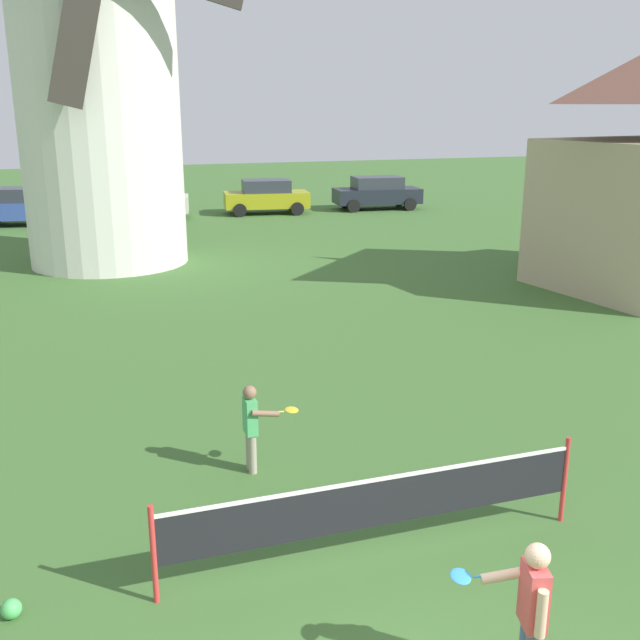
# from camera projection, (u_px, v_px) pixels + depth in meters

# --- Properties ---
(windmill) EXTENTS (8.12, 5.60, 12.87)m
(windmill) POSITION_uv_depth(u_px,v_px,m) (95.00, 55.00, 22.16)
(windmill) COLOR silver
(windmill) RESTS_ON ground_plane
(tennis_net) EXTENTS (4.93, 0.06, 1.10)m
(tennis_net) POSITION_uv_depth(u_px,v_px,m) (378.00, 503.00, 8.15)
(tennis_net) COLOR red
(tennis_net) RESTS_ON ground_plane
(player_near) EXTENTS (0.76, 0.71, 1.42)m
(player_near) POSITION_uv_depth(u_px,v_px,m) (530.00, 609.00, 6.26)
(player_near) COLOR slate
(player_near) RESTS_ON ground_plane
(player_far) EXTENTS (0.73, 0.49, 1.26)m
(player_far) POSITION_uv_depth(u_px,v_px,m) (252.00, 423.00, 10.12)
(player_far) COLOR #9E937F
(player_far) RESTS_ON ground_plane
(stray_ball) EXTENTS (0.20, 0.20, 0.20)m
(stray_ball) POSITION_uv_depth(u_px,v_px,m) (11.00, 609.00, 7.33)
(stray_ball) COLOR #4CB259
(stray_ball) RESTS_ON ground_plane
(parked_car_blue) EXTENTS (4.42, 2.48, 1.56)m
(parked_car_blue) POSITION_uv_depth(u_px,v_px,m) (25.00, 206.00, 31.12)
(parked_car_blue) COLOR #334C99
(parked_car_blue) RESTS_ON ground_plane
(parked_car_cream) EXTENTS (4.23, 2.41, 1.56)m
(parked_car_cream) POSITION_uv_depth(u_px,v_px,m) (142.00, 201.00, 32.75)
(parked_car_cream) COLOR silver
(parked_car_cream) RESTS_ON ground_plane
(parked_car_mustard) EXTENTS (4.06, 2.30, 1.56)m
(parked_car_mustard) POSITION_uv_depth(u_px,v_px,m) (266.00, 196.00, 34.43)
(parked_car_mustard) COLOR #999919
(parked_car_mustard) RESTS_ON ground_plane
(parked_car_black) EXTENTS (4.27, 2.22, 1.56)m
(parked_car_black) POSITION_uv_depth(u_px,v_px,m) (377.00, 192.00, 35.88)
(parked_car_black) COLOR #1E232D
(parked_car_black) RESTS_ON ground_plane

